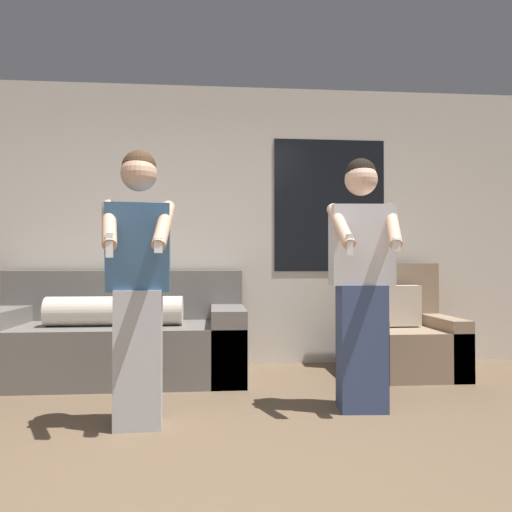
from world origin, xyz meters
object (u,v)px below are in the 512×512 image
couch (119,340)px  armchair (400,337)px  person_left (139,284)px  person_right (362,281)px

couch → armchair: bearing=-0.2°
person_left → person_right: (1.43, 0.22, 0.01)m
person_right → armchair: bearing=58.2°
armchair → person_right: (-0.68, -1.10, 0.54)m
armchair → person_right: 1.40m
armchair → person_left: size_ratio=0.59×
couch → person_right: bearing=-31.7°
armchair → person_left: bearing=-147.9°
couch → person_right: 2.17m
couch → person_left: bearing=-74.9°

